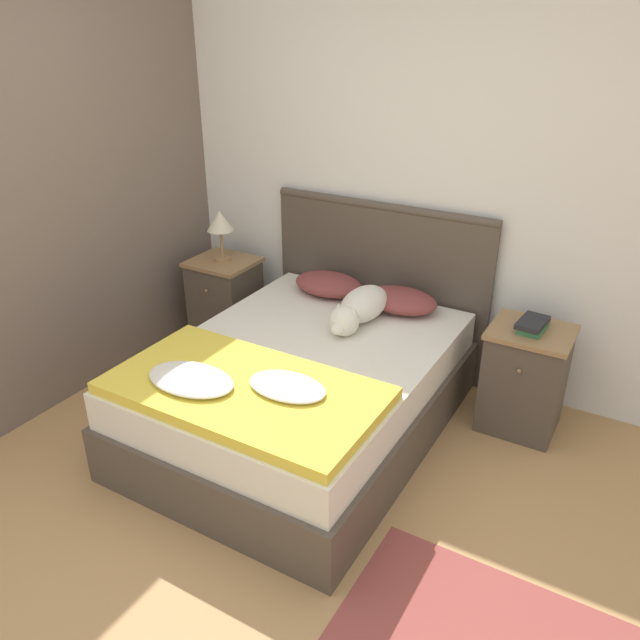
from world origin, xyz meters
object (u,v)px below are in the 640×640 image
bed (303,391)px  nightstand_right (524,379)px  pillow_right (400,300)px  pillow_left (328,284)px  table_lamp (220,223)px  nightstand_left (226,301)px  dog (360,308)px  book_stack (533,325)px

bed → nightstand_right: 1.27m
nightstand_right → pillow_right: (-0.82, 0.07, 0.28)m
pillow_left → table_lamp: bearing=-175.0°
pillow_left → pillow_right: 0.52m
pillow_right → bed: bearing=-109.1°
bed → nightstand_right: bearing=31.9°
nightstand_right → bed: bearing=-148.1°
table_lamp → bed: bearing=-32.0°
nightstand_left → dog: dog is taller
nightstand_left → nightstand_right: same height
dog → book_stack: 0.98m
pillow_left → book_stack: size_ratio=1.91×
book_stack → pillow_left: bearing=177.0°
bed → table_lamp: (-1.08, 0.67, 0.65)m
pillow_right → table_lamp: table_lamp is taller
pillow_right → book_stack: size_ratio=1.91×
bed → pillow_left: (-0.26, 0.74, 0.34)m
nightstand_left → table_lamp: 0.59m
pillow_left → table_lamp: (-0.82, -0.07, 0.31)m
bed → nightstand_right: nightstand_right is taller
book_stack → table_lamp: size_ratio=0.68×
bed → pillow_right: pillow_right is taller
nightstand_right → table_lamp: table_lamp is taller
pillow_left → pillow_right: bearing=0.0°
dog → book_stack: (0.96, 0.20, 0.04)m
nightstand_left → pillow_left: 0.87m
nightstand_right → pillow_right: bearing=174.8°
book_stack → bed: bearing=-147.9°
pillow_right → pillow_left: bearing=180.0°
dog → table_lamp: (-1.19, 0.20, 0.29)m
pillow_right → book_stack: bearing=-4.9°
bed → pillow_left: 0.86m
dog → nightstand_right: bearing=11.7°
nightstand_left → nightstand_right: bearing=0.0°
nightstand_left → dog: 1.25m
pillow_right → dog: 0.31m
bed → table_lamp: table_lamp is taller
book_stack → table_lamp: table_lamp is taller
table_lamp → dog: bearing=-9.7°
pillow_right → table_lamp: bearing=-176.9°
pillow_left → bed: bearing=-70.9°
bed → pillow_right: size_ratio=4.08×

